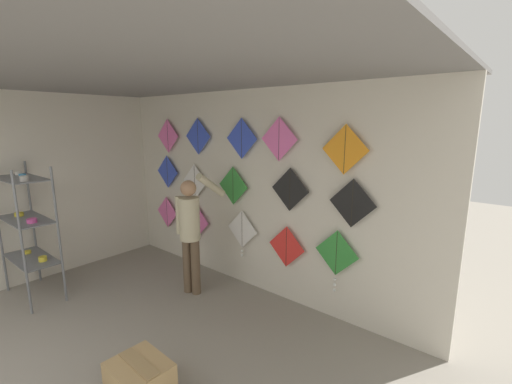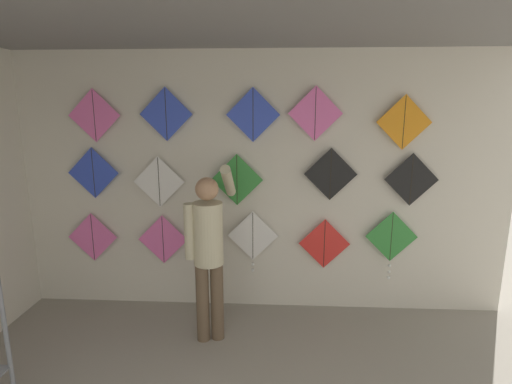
% 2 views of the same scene
% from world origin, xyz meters
% --- Properties ---
extents(back_panel, '(5.65, 0.06, 2.80)m').
position_xyz_m(back_panel, '(0.00, 3.68, 1.40)').
color(back_panel, beige).
rests_on(back_panel, ground).
extents(left_panel, '(0.06, 4.45, 2.80)m').
position_xyz_m(left_panel, '(-2.45, 1.82, 1.40)').
color(left_panel, beige).
rests_on(left_panel, ground).
extents(ceiling_slab, '(5.65, 4.45, 0.04)m').
position_xyz_m(ceiling_slab, '(0.00, 1.82, 2.82)').
color(ceiling_slab, gray).
extents(shelf_rack, '(0.97, 0.45, 1.82)m').
position_xyz_m(shelf_rack, '(-1.87, 1.49, 1.06)').
color(shelf_rack, slate).
rests_on(shelf_rack, ground).
extents(shopkeeper, '(0.42, 0.64, 1.72)m').
position_xyz_m(shopkeeper, '(-0.28, 2.95, 0.97)').
color(shopkeeper, brown).
rests_on(shopkeeper, ground).
extents(cardboard_box, '(0.51, 0.44, 0.37)m').
position_xyz_m(cardboard_box, '(0.88, 1.40, 0.18)').
color(cardboard_box, tan).
rests_on(cardboard_box, ground).
extents(kite_0, '(0.55, 0.01, 0.55)m').
position_xyz_m(kite_0, '(-1.70, 3.59, 0.80)').
color(kite_0, pink).
extents(kite_1, '(0.55, 0.01, 0.55)m').
position_xyz_m(kite_1, '(-0.91, 3.59, 0.78)').
color(kite_1, pink).
extents(kite_2, '(0.55, 0.04, 0.69)m').
position_xyz_m(kite_2, '(0.09, 3.59, 0.82)').
color(kite_2, white).
extents(kite_3, '(0.55, 0.01, 0.55)m').
position_xyz_m(kite_3, '(0.87, 3.59, 0.77)').
color(kite_3, red).
extents(kite_4, '(0.55, 0.04, 0.76)m').
position_xyz_m(kite_4, '(1.58, 3.59, 0.82)').
color(kite_4, '#338C38').
extents(kite_5, '(0.55, 0.01, 0.55)m').
position_xyz_m(kite_5, '(-1.63, 3.59, 1.53)').
color(kite_5, blue).
extents(kite_6, '(0.55, 0.01, 0.55)m').
position_xyz_m(kite_6, '(-0.92, 3.59, 1.44)').
color(kite_6, white).
extents(kite_7, '(0.55, 0.01, 0.55)m').
position_xyz_m(kite_7, '(-0.08, 3.59, 1.47)').
color(kite_7, '#338C38').
extents(kite_8, '(0.55, 0.01, 0.55)m').
position_xyz_m(kite_8, '(0.91, 3.59, 1.54)').
color(kite_8, black).
extents(kite_9, '(0.55, 0.01, 0.55)m').
position_xyz_m(kite_9, '(1.74, 3.59, 1.49)').
color(kite_9, black).
extents(kite_10, '(0.55, 0.01, 0.55)m').
position_xyz_m(kite_10, '(-1.57, 3.59, 2.14)').
color(kite_10, pink).
extents(kite_11, '(0.55, 0.01, 0.55)m').
position_xyz_m(kite_11, '(-0.81, 3.59, 2.15)').
color(kite_11, blue).
extents(kite_12, '(0.55, 0.01, 0.55)m').
position_xyz_m(kite_12, '(0.10, 3.59, 2.14)').
color(kite_12, blue).
extents(kite_13, '(0.55, 0.01, 0.55)m').
position_xyz_m(kite_13, '(0.73, 3.59, 2.16)').
color(kite_13, pink).
extents(kite_14, '(0.55, 0.01, 0.55)m').
position_xyz_m(kite_14, '(1.62, 3.59, 2.07)').
color(kite_14, orange).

